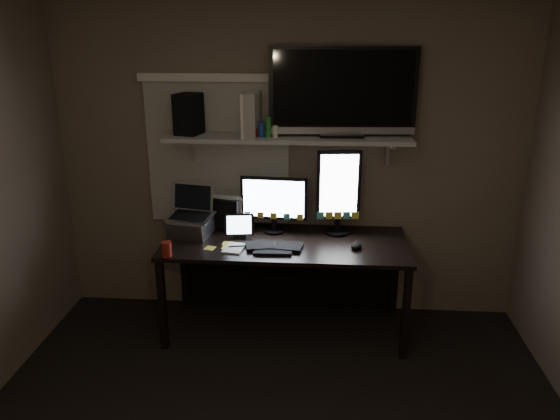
# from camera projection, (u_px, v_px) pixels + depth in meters

# --- Properties ---
(back_wall) EXTENTS (3.60, 0.00, 3.60)m
(back_wall) POSITION_uv_depth(u_px,v_px,m) (289.00, 161.00, 4.22)
(back_wall) COLOR brown
(back_wall) RESTS_ON floor
(window_blinds) EXTENTS (1.10, 0.02, 1.10)m
(window_blinds) POSITION_uv_depth(u_px,v_px,m) (218.00, 154.00, 4.22)
(window_blinds) COLOR beige
(window_blinds) RESTS_ON back_wall
(desk) EXTENTS (1.80, 0.75, 0.73)m
(desk) POSITION_uv_depth(u_px,v_px,m) (286.00, 257.00, 4.20)
(desk) COLOR black
(desk) RESTS_ON floor
(wall_shelf) EXTENTS (1.80, 0.35, 0.03)m
(wall_shelf) POSITION_uv_depth(u_px,v_px,m) (287.00, 138.00, 3.98)
(wall_shelf) COLOR #B5B4AF
(wall_shelf) RESTS_ON back_wall
(monitor_landscape) EXTENTS (0.51, 0.09, 0.45)m
(monitor_landscape) POSITION_uv_depth(u_px,v_px,m) (274.00, 204.00, 4.15)
(monitor_landscape) COLOR black
(monitor_landscape) RESTS_ON desk
(monitor_portrait) EXTENTS (0.33, 0.09, 0.66)m
(monitor_portrait) POSITION_uv_depth(u_px,v_px,m) (338.00, 192.00, 4.09)
(monitor_portrait) COLOR black
(monitor_portrait) RESTS_ON desk
(keyboard) EXTENTS (0.42, 0.17, 0.03)m
(keyboard) POSITION_uv_depth(u_px,v_px,m) (274.00, 247.00, 3.91)
(keyboard) COLOR black
(keyboard) RESTS_ON desk
(mouse) EXTENTS (0.10, 0.13, 0.04)m
(mouse) POSITION_uv_depth(u_px,v_px,m) (356.00, 245.00, 3.91)
(mouse) COLOR black
(mouse) RESTS_ON desk
(notepad) EXTENTS (0.16, 0.21, 0.01)m
(notepad) POSITION_uv_depth(u_px,v_px,m) (234.00, 248.00, 3.90)
(notepad) COLOR white
(notepad) RESTS_ON desk
(tablet) EXTENTS (0.23, 0.12, 0.19)m
(tablet) POSITION_uv_depth(u_px,v_px,m) (239.00, 226.00, 4.07)
(tablet) COLOR black
(tablet) RESTS_ON desk
(file_sorter) EXTENTS (0.23, 0.15, 0.27)m
(file_sorter) POSITION_uv_depth(u_px,v_px,m) (227.00, 213.00, 4.24)
(file_sorter) COLOR black
(file_sorter) RESTS_ON desk
(laptop) EXTENTS (0.38, 0.33, 0.37)m
(laptop) POSITION_uv_depth(u_px,v_px,m) (190.00, 212.00, 4.09)
(laptop) COLOR #AAAAAE
(laptop) RESTS_ON desk
(cup) EXTENTS (0.09, 0.09, 0.10)m
(cup) POSITION_uv_depth(u_px,v_px,m) (167.00, 249.00, 3.77)
(cup) COLOR maroon
(cup) RESTS_ON desk
(sticky_notes) EXTENTS (0.34, 0.27, 0.00)m
(sticky_notes) POSITION_uv_depth(u_px,v_px,m) (224.00, 245.00, 3.97)
(sticky_notes) COLOR #FEE545
(sticky_notes) RESTS_ON desk
(tv) EXTENTS (1.06, 0.25, 0.63)m
(tv) POSITION_uv_depth(u_px,v_px,m) (343.00, 92.00, 3.87)
(tv) COLOR black
(tv) RESTS_ON wall_shelf
(game_console) EXTENTS (0.12, 0.28, 0.32)m
(game_console) POSITION_uv_depth(u_px,v_px,m) (251.00, 114.00, 3.91)
(game_console) COLOR silver
(game_console) RESTS_ON wall_shelf
(speaker) EXTENTS (0.21, 0.23, 0.30)m
(speaker) POSITION_uv_depth(u_px,v_px,m) (189.00, 114.00, 3.99)
(speaker) COLOR black
(speaker) RESTS_ON wall_shelf
(bottles) EXTENTS (0.25, 0.11, 0.15)m
(bottles) POSITION_uv_depth(u_px,v_px,m) (265.00, 127.00, 3.91)
(bottles) COLOR #A50F0C
(bottles) RESTS_ON wall_shelf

